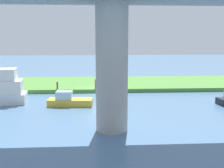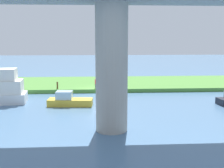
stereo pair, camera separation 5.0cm
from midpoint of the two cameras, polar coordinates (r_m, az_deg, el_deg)
ground_plane at (r=35.90m, az=-3.26°, el=-1.88°), size 160.00×160.00×0.00m
grassy_bank at (r=41.76m, az=-3.31°, el=0.07°), size 80.00×12.00×0.50m
bridge_pylon at (r=20.78m, az=-0.01°, el=3.21°), size 2.40×2.40×9.54m
person_on_bank at (r=36.52m, az=-3.20°, el=0.23°), size 0.47×0.47×1.39m
mooring_post at (r=36.75m, az=-11.03°, el=-0.27°), size 0.20×0.20×0.90m
houseboat_blue at (r=29.57m, az=-8.73°, el=-3.33°), size 4.70×1.96×1.53m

